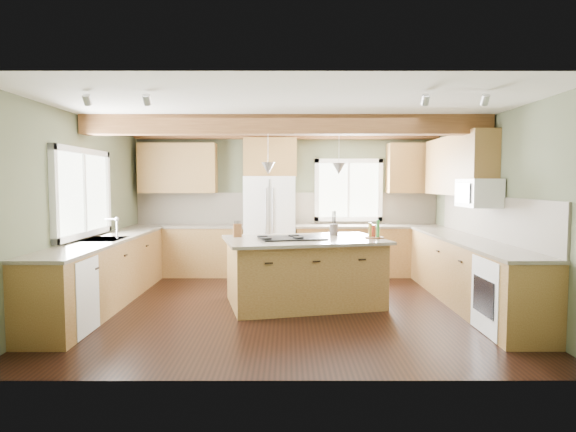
{
  "coord_description": "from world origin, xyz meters",
  "views": [
    {
      "loc": [
        0.01,
        -6.5,
        1.69
      ],
      "look_at": [
        0.02,
        0.3,
        1.22
      ],
      "focal_mm": 30.0,
      "sensor_mm": 36.0,
      "label": 1
    }
  ],
  "objects": [
    {
      "name": "window_left",
      "position": [
        -2.78,
        0.05,
        1.55
      ],
      "size": [
        0.04,
        1.6,
        1.05
      ],
      "primitive_type": "cube",
      "color": "white",
      "rests_on": "wall_left"
    },
    {
      "name": "sink",
      "position": [
        -2.5,
        0.05,
        0.91
      ],
      "size": [
        0.5,
        0.65,
        0.03
      ],
      "primitive_type": "cube",
      "color": "#262628",
      "rests_on": "counter_left"
    },
    {
      "name": "window_back",
      "position": [
        1.15,
        2.48,
        1.55
      ],
      "size": [
        1.1,
        0.04,
        1.0
      ],
      "primitive_type": "cube",
      "color": "white",
      "rests_on": "wall_back"
    },
    {
      "name": "refrigerator",
      "position": [
        -0.3,
        2.12,
        0.9
      ],
      "size": [
        0.9,
        0.74,
        1.8
      ],
      "primitive_type": "cube",
      "color": "white",
      "rests_on": "floor"
    },
    {
      "name": "counter_right",
      "position": [
        2.5,
        0.05,
        0.9
      ],
      "size": [
        0.64,
        3.74,
        0.04
      ],
      "primitive_type": "cube",
      "color": "#4F473A",
      "rests_on": "base_cab_right"
    },
    {
      "name": "dishwasher",
      "position": [
        -2.49,
        -1.25,
        0.43
      ],
      "size": [
        0.6,
        0.6,
        0.84
      ],
      "primitive_type": "cube",
      "color": "white",
      "rests_on": "floor"
    },
    {
      "name": "upper_cab_back_corner",
      "position": [
        2.3,
        2.33,
        1.95
      ],
      "size": [
        0.9,
        0.35,
        0.9
      ],
      "primitive_type": "cube",
      "color": "brown",
      "rests_on": "wall_back"
    },
    {
      "name": "island",
      "position": [
        0.24,
        0.1,
        0.44
      ],
      "size": [
        2.22,
        1.64,
        0.88
      ],
      "primitive_type": "cube",
      "rotation": [
        0.0,
        0.0,
        0.23
      ],
      "color": "brown",
      "rests_on": "floor"
    },
    {
      "name": "base_cab_right",
      "position": [
        2.5,
        0.05,
        0.44
      ],
      "size": [
        0.6,
        3.7,
        0.88
      ],
      "primitive_type": "cube",
      "color": "brown",
      "rests_on": "floor"
    },
    {
      "name": "floor",
      "position": [
        0.0,
        0.0,
        0.0
      ],
      "size": [
        5.6,
        5.6,
        0.0
      ],
      "primitive_type": "plane",
      "color": "black",
      "rests_on": "ground"
    },
    {
      "name": "counter_back_left",
      "position": [
        -1.79,
        2.2,
        0.9
      ],
      "size": [
        2.06,
        0.64,
        0.04
      ],
      "primitive_type": "cube",
      "color": "#4F473A",
      "rests_on": "base_cab_back_left"
    },
    {
      "name": "ceiling_beam",
      "position": [
        0.0,
        0.1,
        2.47
      ],
      "size": [
        5.55,
        0.26,
        0.26
      ],
      "primitive_type": "cube",
      "color": "#522D17",
      "rests_on": "ceiling"
    },
    {
      "name": "wall_right",
      "position": [
        2.8,
        0.0,
        1.3
      ],
      "size": [
        0.0,
        5.0,
        5.0
      ],
      "primitive_type": "plane",
      "rotation": [
        1.57,
        0.0,
        -1.57
      ],
      "color": "#50563D",
      "rests_on": "ground"
    },
    {
      "name": "base_cab_back_left",
      "position": [
        -1.79,
        2.2,
        0.44
      ],
      "size": [
        2.02,
        0.6,
        0.88
      ],
      "primitive_type": "cube",
      "color": "brown",
      "rests_on": "floor"
    },
    {
      "name": "base_cab_left",
      "position": [
        -2.5,
        0.05,
        0.44
      ],
      "size": [
        0.6,
        3.7,
        0.88
      ],
      "primitive_type": "cube",
      "color": "brown",
      "rests_on": "floor"
    },
    {
      "name": "faucet",
      "position": [
        -2.32,
        0.05,
        1.05
      ],
      "size": [
        0.02,
        0.02,
        0.28
      ],
      "primitive_type": "cylinder",
      "color": "#B2B2B7",
      "rests_on": "sink"
    },
    {
      "name": "utensil_crock",
      "position": [
        0.69,
        0.5,
        1.0
      ],
      "size": [
        0.13,
        0.13,
        0.16
      ],
      "primitive_type": "cylinder",
      "rotation": [
        0.0,
        0.0,
        -0.1
      ],
      "color": "#473D39",
      "rests_on": "island_top"
    },
    {
      "name": "microwave",
      "position": [
        2.58,
        -0.05,
        1.55
      ],
      "size": [
        0.4,
        0.7,
        0.38
      ],
      "primitive_type": "cube",
      "color": "white",
      "rests_on": "wall_right"
    },
    {
      "name": "wall_left",
      "position": [
        -2.8,
        0.0,
        1.3
      ],
      "size": [
        0.0,
        5.0,
        5.0
      ],
      "primitive_type": "plane",
      "rotation": [
        1.57,
        0.0,
        1.57
      ],
      "color": "#50563D",
      "rests_on": "ground"
    },
    {
      "name": "backsplash_right",
      "position": [
        2.78,
        0.05,
        1.21
      ],
      "size": [
        0.03,
        3.7,
        0.58
      ],
      "primitive_type": "cube",
      "color": "brown",
      "rests_on": "wall_right"
    },
    {
      "name": "cooktop",
      "position": [
        0.08,
        0.06,
        0.93
      ],
      "size": [
        0.97,
        0.76,
        0.02
      ],
      "primitive_type": "cube",
      "rotation": [
        0.0,
        0.0,
        0.23
      ],
      "color": "black",
      "rests_on": "island_top"
    },
    {
      "name": "counter_left",
      "position": [
        -2.5,
        0.05,
        0.9
      ],
      "size": [
        0.64,
        3.74,
        0.04
      ],
      "primitive_type": "cube",
      "color": "#4F473A",
      "rests_on": "base_cab_left"
    },
    {
      "name": "oven",
      "position": [
        2.49,
        -1.25,
        0.43
      ],
      "size": [
        0.6,
        0.72,
        0.84
      ],
      "primitive_type": "cube",
      "color": "white",
      "rests_on": "floor"
    },
    {
      "name": "ceiling",
      "position": [
        0.0,
        0.0,
        2.6
      ],
      "size": [
        5.6,
        5.6,
        0.0
      ],
      "primitive_type": "plane",
      "rotation": [
        3.14,
        0.0,
        0.0
      ],
      "color": "silver",
      "rests_on": "wall_back"
    },
    {
      "name": "base_cab_back_right",
      "position": [
        1.49,
        2.2,
        0.44
      ],
      "size": [
        2.62,
        0.6,
        0.88
      ],
      "primitive_type": "cube",
      "color": "brown",
      "rests_on": "floor"
    },
    {
      "name": "knife_block",
      "position": [
        -0.7,
        0.27,
        1.01
      ],
      "size": [
        0.13,
        0.11,
        0.19
      ],
      "primitive_type": "cube",
      "rotation": [
        0.0,
        0.0,
        0.24
      ],
      "color": "brown",
      "rests_on": "island_top"
    },
    {
      "name": "upper_cab_back_left",
      "position": [
        -1.99,
        2.33,
        1.95
      ],
      "size": [
        1.4,
        0.35,
        0.9
      ],
      "primitive_type": "cube",
      "color": "brown",
      "rests_on": "wall_back"
    },
    {
      "name": "backsplash_back",
      "position": [
        0.0,
        2.48,
        1.21
      ],
      "size": [
        5.58,
        0.03,
        0.58
      ],
      "primitive_type": "cube",
      "color": "brown",
      "rests_on": "wall_back"
    },
    {
      "name": "wall_back",
      "position": [
        0.0,
        2.5,
        1.3
      ],
      "size": [
        5.6,
        0.0,
        5.6
      ],
      "primitive_type": "plane",
      "rotation": [
        1.57,
        0.0,
        0.0
      ],
      "color": "#50563D",
      "rests_on": "ground"
    },
    {
      "name": "upper_cab_over_fridge",
      "position": [
        -0.3,
        2.33,
        2.15
      ],
      "size": [
        0.96,
        0.35,
        0.7
      ],
      "primitive_type": "cube",
      "color": "brown",
      "rests_on": "wall_back"
    },
    {
      "name": "upper_cab_right",
      "position": [
        2.62,
        0.9,
        1.95
      ],
      "size": [
        0.35,
        2.2,
        0.9
      ],
      "primitive_type": "cube",
      "color": "brown",
      "rests_on": "wall_right"
    },
    {
      "name": "pendant_left",
      "position": [
        -0.25,
        -0.01,
        1.88
      ],
      "size": [
        0.18,
        0.18,
        0.16
      ],
      "primitive_type": "cone",
      "rotation": [
        3.14,
        0.0,
        0.0
      ],
      "color": "#B2B2B7",
      "rests_on": "ceiling"
    },
    {
      "name": "soffit_trim",
      "position": [
        0.0,
        2.4,
        2.54
      ],
      "size": [
        5.55,
        0.2,
        0.1
      ],
      "primitive_type": "cube",
      "color": "#522D17",
      "rests_on": "ceiling"
    },
    {
      "name": "bottle_tray",
      "position": [
        1.22,
        0.14,
        1.04
      ],
      "size": [
        0.32,
        0.32,
        0.24
      ],
      "primitive_type": null,
      "rotation": [
        0.0,
        0.0,
        0.26
      ],
      "color": "brown",
      "rests_on": "island_top"
    },
    {
      "name": "island_top",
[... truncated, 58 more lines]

